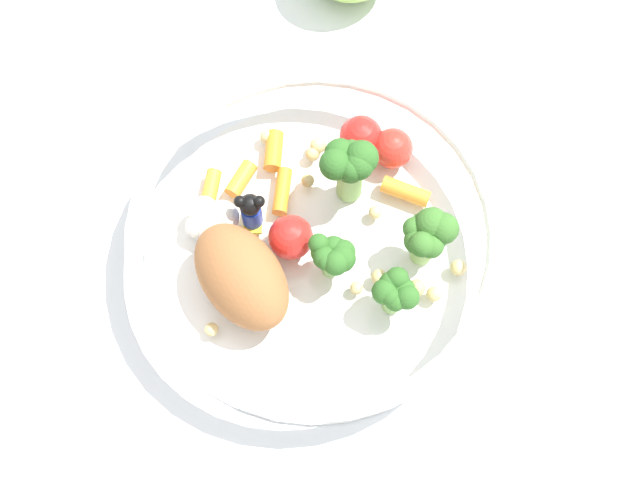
% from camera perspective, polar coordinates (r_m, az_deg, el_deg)
% --- Properties ---
extents(ground_plane, '(2.40, 2.40, 0.00)m').
position_cam_1_polar(ground_plane, '(0.61, -0.69, -0.24)').
color(ground_plane, white).
extents(food_container, '(0.25, 0.25, 0.07)m').
position_cam_1_polar(food_container, '(0.58, -0.27, 0.19)').
color(food_container, white).
rests_on(food_container, ground_plane).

